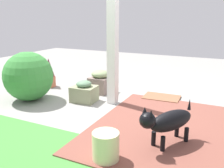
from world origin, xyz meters
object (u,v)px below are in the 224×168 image
Objects in this scene: stone_planter_near at (84,92)px; round_shrub at (28,76)px; dog at (168,121)px; stone_planter_nearest at (100,81)px; doormat at (162,97)px; terracotta_pot_spiky at (49,73)px; porch_pillar at (113,42)px; ceramic_urn at (106,147)px.

stone_planter_near is 0.50× the size of round_shrub.
dog is (-2.62, 0.56, -0.13)m from round_shrub.
stone_planter_nearest reaches higher than doormat.
porch_pillar is at bearing 168.46° from terracotta_pot_spiky.
doormat is (-0.71, -0.62, -1.03)m from porch_pillar.
dog is at bearing 138.19° from stone_planter_nearest.
porch_pillar is at bearing -41.27° from dog.
ceramic_urn is at bearing 151.92° from round_shrub.
round_shrub reaches higher than dog.
stone_planter_nearest reaches higher than stone_planter_near.
porch_pillar reaches higher than stone_planter_nearest.
round_shrub is at bearing -28.08° from ceramic_urn.
stone_planter_near is at bearing -28.28° from dog.
stone_planter_near is 1.38× the size of ceramic_urn.
terracotta_pot_spiky is at bearing 6.66° from doormat.
doormat is (0.50, -1.68, -0.30)m from dog.
porch_pillar is 3.24× the size of doormat.
terracotta_pot_spiky reaches higher than dog.
round_shrub is (0.92, 0.36, 0.27)m from stone_planter_near.
stone_planter_near is 0.68× the size of doormat.
dog reaches higher than stone_planter_nearest.
terracotta_pot_spiky is at bearing -73.60° from round_shrub.
dog is at bearing 151.72° from stone_planter_near.
dog is at bearing 153.99° from terracotta_pot_spiky.
porch_pillar is at bearing -66.56° from ceramic_urn.
porch_pillar reaches higher than round_shrub.
dog is (-1.70, 1.52, 0.09)m from stone_planter_nearest.
terracotta_pot_spiky is at bearing 5.84° from stone_planter_nearest.
stone_planter_near reaches higher than ceramic_urn.
ceramic_urn reaches higher than doormat.
stone_planter_nearest is at bearing -133.66° from round_shrub.
ceramic_urn is at bearing 140.16° from terracotta_pot_spiky.
terracotta_pot_spiky is at bearing -22.58° from stone_planter_near.
porch_pillar reaches higher than terracotta_pot_spiky.
dog reaches higher than doormat.
porch_pillar is 4.67× the size of stone_planter_nearest.
porch_pillar is at bearing 41.09° from doormat.
doormat is (-1.19, -0.76, -0.15)m from stone_planter_near.
dog is 0.78m from ceramic_urn.
porch_pillar is 1.62m from round_shrub.
doormat is (-1.20, -0.16, -0.20)m from stone_planter_nearest.
doormat is at bearing -89.87° from ceramic_urn.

